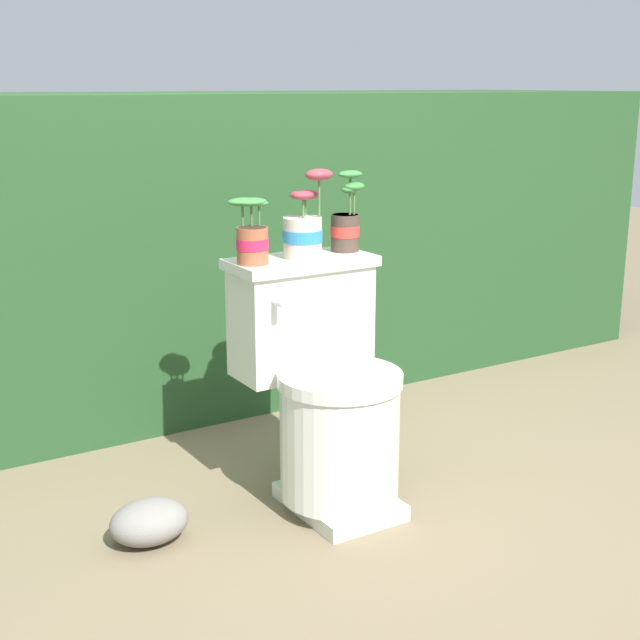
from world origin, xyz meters
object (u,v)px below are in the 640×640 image
Objects in this scene: potted_plant_middle at (346,223)px; toilet at (325,394)px; potted_plant_midleft at (304,228)px; garden_stone at (149,522)px; potted_plant_left at (252,235)px.

toilet is at bearing -137.63° from potted_plant_middle.
toilet is 0.49m from potted_plant_midleft.
potted_plant_middle is (0.16, 0.02, -0.00)m from potted_plant_midleft.
potted_plant_midleft is 0.93m from garden_stone.
potted_plant_left reaches higher than toilet.
potted_plant_middle reaches higher than garden_stone.
potted_plant_midleft reaches higher than potted_plant_middle.
potted_plant_middle is 1.04m from garden_stone.
potted_plant_midleft is at bearing 10.72° from garden_stone.
garden_stone is at bearing -169.28° from potted_plant_midleft.
toilet is 2.94× the size of potted_plant_middle.
potted_plant_left is at bearing 179.97° from potted_plant_midleft.
garden_stone is (-0.71, -0.13, -0.74)m from potted_plant_middle.
toilet is at bearing -38.13° from potted_plant_left.
potted_plant_midleft is (0.17, -0.00, 0.01)m from potted_plant_left.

